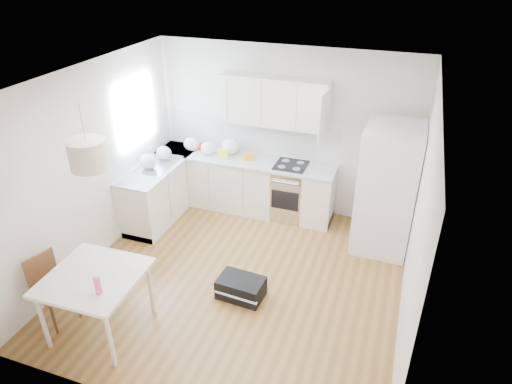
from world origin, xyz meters
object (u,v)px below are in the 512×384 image
dining_chair (54,291)px  gym_bag (241,288)px  dining_table (95,282)px  refrigerator (388,189)px

dining_chair → gym_bag: bearing=47.4°
dining_table → refrigerator: bearing=43.4°
refrigerator → dining_chair: 4.55m
gym_bag → refrigerator: bearing=53.0°
refrigerator → dining_table: refrigerator is taller
refrigerator → dining_table: size_ratio=1.81×
dining_table → gym_bag: size_ratio=1.79×
dining_chair → gym_bag: (1.90, 1.11, -0.31)m
dining_table → gym_bag: dining_table is taller
dining_chair → gym_bag: dining_chair is taller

